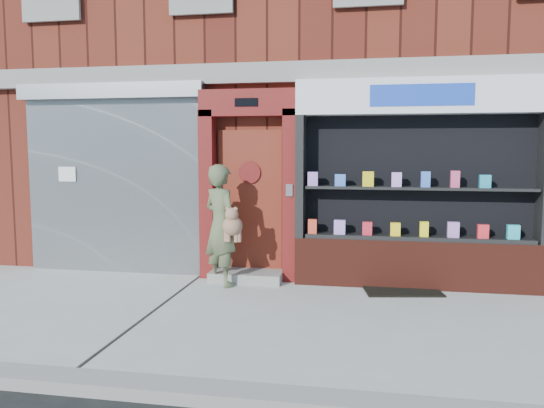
# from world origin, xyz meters

# --- Properties ---
(ground) EXTENTS (80.00, 80.00, 0.00)m
(ground) POSITION_xyz_m (0.00, 0.00, 0.00)
(ground) COLOR #9E9E99
(ground) RESTS_ON ground
(curb) EXTENTS (60.00, 0.30, 0.12)m
(curb) POSITION_xyz_m (0.00, -2.15, 0.06)
(curb) COLOR gray
(curb) RESTS_ON ground
(building) EXTENTS (12.00, 8.16, 8.00)m
(building) POSITION_xyz_m (-0.00, 5.99, 4.00)
(building) COLOR #531B13
(building) RESTS_ON ground
(shutter_bay) EXTENTS (3.10, 0.30, 3.04)m
(shutter_bay) POSITION_xyz_m (-3.00, 1.93, 1.72)
(shutter_bay) COLOR gray
(shutter_bay) RESTS_ON ground
(red_door_bay) EXTENTS (1.52, 0.58, 2.90)m
(red_door_bay) POSITION_xyz_m (-0.75, 1.86, 1.46)
(red_door_bay) COLOR #5A100F
(red_door_bay) RESTS_ON ground
(pharmacy_bay) EXTENTS (3.50, 0.41, 3.00)m
(pharmacy_bay) POSITION_xyz_m (1.75, 1.81, 1.37)
(pharmacy_bay) COLOR #531D13
(pharmacy_bay) RESTS_ON ground
(woman) EXTENTS (0.78, 0.73, 1.79)m
(woman) POSITION_xyz_m (-1.05, 1.38, 0.90)
(woman) COLOR #525D3D
(woman) RESTS_ON ground
(doormat) EXTENTS (1.16, 0.91, 0.03)m
(doormat) POSITION_xyz_m (1.54, 1.55, 0.01)
(doormat) COLOR black
(doormat) RESTS_ON ground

